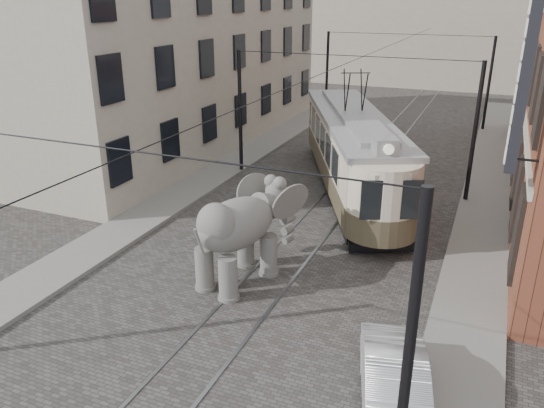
% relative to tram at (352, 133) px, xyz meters
% --- Properties ---
extents(ground, '(120.00, 120.00, 0.00)m').
position_rel_tram_xyz_m(ground, '(-0.12, -5.64, -2.67)').
color(ground, '#494644').
extents(tram_rails, '(1.54, 80.00, 0.02)m').
position_rel_tram_xyz_m(tram_rails, '(-0.12, -5.64, -2.66)').
color(tram_rails, slate).
rests_on(tram_rails, ground).
extents(sidewalk_right, '(2.00, 60.00, 0.15)m').
position_rel_tram_xyz_m(sidewalk_right, '(5.88, -5.64, -2.59)').
color(sidewalk_right, slate).
rests_on(sidewalk_right, ground).
extents(sidewalk_left, '(2.00, 60.00, 0.15)m').
position_rel_tram_xyz_m(sidewalk_left, '(-6.62, -5.64, -2.59)').
color(sidewalk_left, slate).
rests_on(sidewalk_left, ground).
extents(stucco_building, '(7.00, 24.00, 10.00)m').
position_rel_tram_xyz_m(stucco_building, '(-11.12, 4.36, 2.33)').
color(stucco_building, gray).
rests_on(stucco_building, ground).
extents(distant_block, '(28.00, 10.00, 14.00)m').
position_rel_tram_xyz_m(distant_block, '(-0.12, 34.36, 4.33)').
color(distant_block, gray).
rests_on(distant_block, ground).
extents(catenary, '(11.00, 30.20, 6.00)m').
position_rel_tram_xyz_m(catenary, '(-0.32, -0.64, 0.33)').
color(catenary, black).
rests_on(catenary, ground).
extents(tram, '(8.19, 13.37, 5.34)m').
position_rel_tram_xyz_m(tram, '(0.00, 0.00, 0.00)').
color(tram, beige).
rests_on(tram, ground).
extents(elephant, '(3.92, 5.48, 3.02)m').
position_rel_tram_xyz_m(elephant, '(-0.98, -9.62, -1.16)').
color(elephant, '#5E5B56').
rests_on(elephant, ground).
extents(parked_car, '(2.38, 4.11, 1.28)m').
position_rel_tram_xyz_m(parked_car, '(4.63, -13.35, -2.03)').
color(parked_car, '#A6A7AB').
rests_on(parked_car, ground).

